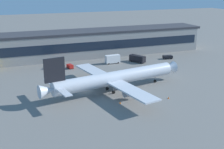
{
  "coord_description": "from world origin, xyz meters",
  "views": [
    {
      "loc": [
        -27.1,
        -97.03,
        37.29
      ],
      "look_at": [
        10.67,
        0.59,
        5.0
      ],
      "focal_mm": 47.26,
      "sensor_mm": 36.0,
      "label": 1
    }
  ],
  "objects_px": {
    "pushback_tractor": "(168,57)",
    "traffic_cone_2": "(136,98)",
    "traffic_cone_0": "(168,98)",
    "traffic_cone_1": "(120,102)",
    "baggage_tug": "(70,66)",
    "airliner": "(114,78)",
    "crew_van": "(55,65)",
    "fuel_truck": "(138,58)",
    "catering_truck": "(112,59)"
  },
  "relations": [
    {
      "from": "crew_van",
      "to": "airliner",
      "type": "bearing_deg",
      "value": -70.19
    },
    {
      "from": "crew_van",
      "to": "catering_truck",
      "type": "bearing_deg",
      "value": -4.94
    },
    {
      "from": "airliner",
      "to": "crew_van",
      "type": "distance_m",
      "value": 41.4
    },
    {
      "from": "traffic_cone_0",
      "to": "crew_van",
      "type": "bearing_deg",
      "value": 118.6
    },
    {
      "from": "fuel_truck",
      "to": "pushback_tractor",
      "type": "distance_m",
      "value": 17.63
    },
    {
      "from": "fuel_truck",
      "to": "traffic_cone_1",
      "type": "xyz_separation_m",
      "value": [
        -28.47,
        -45.62,
        -1.51
      ]
    },
    {
      "from": "traffic_cone_0",
      "to": "traffic_cone_2",
      "type": "xyz_separation_m",
      "value": [
        -10.3,
        3.91,
        0.0
      ]
    },
    {
      "from": "airliner",
      "to": "traffic_cone_2",
      "type": "xyz_separation_m",
      "value": [
        4.29,
        -9.68,
        -4.55
      ]
    },
    {
      "from": "catering_truck",
      "to": "fuel_truck",
      "type": "distance_m",
      "value": 12.85
    },
    {
      "from": "traffic_cone_1",
      "to": "traffic_cone_0",
      "type": "bearing_deg",
      "value": -7.08
    },
    {
      "from": "pushback_tractor",
      "to": "traffic_cone_2",
      "type": "relative_size",
      "value": 7.43
    },
    {
      "from": "fuel_truck",
      "to": "traffic_cone_0",
      "type": "distance_m",
      "value": 49.13
    },
    {
      "from": "airliner",
      "to": "traffic_cone_0",
      "type": "xyz_separation_m",
      "value": [
        14.59,
        -13.59,
        -4.56
      ]
    },
    {
      "from": "traffic_cone_2",
      "to": "pushback_tractor",
      "type": "bearing_deg",
      "value": 48.33
    },
    {
      "from": "catering_truck",
      "to": "baggage_tug",
      "type": "height_order",
      "value": "catering_truck"
    },
    {
      "from": "pushback_tractor",
      "to": "traffic_cone_0",
      "type": "xyz_separation_m",
      "value": [
        -29.17,
        -48.27,
        -0.71
      ]
    },
    {
      "from": "traffic_cone_1",
      "to": "traffic_cone_2",
      "type": "xyz_separation_m",
      "value": [
        6.6,
        1.81,
        -0.03
      ]
    },
    {
      "from": "catering_truck",
      "to": "pushback_tractor",
      "type": "distance_m",
      "value": 30.32
    },
    {
      "from": "traffic_cone_0",
      "to": "fuel_truck",
      "type": "bearing_deg",
      "value": 76.37
    },
    {
      "from": "catering_truck",
      "to": "pushback_tractor",
      "type": "bearing_deg",
      "value": -3.33
    },
    {
      "from": "airliner",
      "to": "traffic_cone_0",
      "type": "height_order",
      "value": "airliner"
    },
    {
      "from": "baggage_tug",
      "to": "traffic_cone_0",
      "type": "distance_m",
      "value": 53.54
    },
    {
      "from": "airliner",
      "to": "fuel_truck",
      "type": "height_order",
      "value": "airliner"
    },
    {
      "from": "fuel_truck",
      "to": "traffic_cone_2",
      "type": "height_order",
      "value": "fuel_truck"
    },
    {
      "from": "pushback_tractor",
      "to": "traffic_cone_0",
      "type": "distance_m",
      "value": 56.4
    },
    {
      "from": "catering_truck",
      "to": "fuel_truck",
      "type": "height_order",
      "value": "catering_truck"
    },
    {
      "from": "pushback_tractor",
      "to": "traffic_cone_0",
      "type": "bearing_deg",
      "value": -121.15
    },
    {
      "from": "crew_van",
      "to": "traffic_cone_1",
      "type": "xyz_separation_m",
      "value": [
        11.67,
        -50.31,
        -1.09
      ]
    },
    {
      "from": "traffic_cone_0",
      "to": "traffic_cone_1",
      "type": "relative_size",
      "value": 0.91
    },
    {
      "from": "catering_truck",
      "to": "pushback_tractor",
      "type": "relative_size",
      "value": 1.44
    },
    {
      "from": "airliner",
      "to": "crew_van",
      "type": "xyz_separation_m",
      "value": [
        -13.98,
        38.81,
        -3.44
      ]
    },
    {
      "from": "catering_truck",
      "to": "traffic_cone_0",
      "type": "xyz_separation_m",
      "value": [
        1.07,
        -50.03,
        -1.95
      ]
    },
    {
      "from": "crew_van",
      "to": "catering_truck",
      "type": "height_order",
      "value": "catering_truck"
    },
    {
      "from": "baggage_tug",
      "to": "traffic_cone_0",
      "type": "height_order",
      "value": "baggage_tug"
    },
    {
      "from": "fuel_truck",
      "to": "baggage_tug",
      "type": "bearing_deg",
      "value": 178.48
    },
    {
      "from": "traffic_cone_0",
      "to": "catering_truck",
      "type": "bearing_deg",
      "value": 91.23
    },
    {
      "from": "traffic_cone_0",
      "to": "traffic_cone_2",
      "type": "relative_size",
      "value": 0.99
    },
    {
      "from": "catering_truck",
      "to": "pushback_tractor",
      "type": "height_order",
      "value": "catering_truck"
    },
    {
      "from": "fuel_truck",
      "to": "traffic_cone_1",
      "type": "distance_m",
      "value": 53.8
    },
    {
      "from": "baggage_tug",
      "to": "traffic_cone_2",
      "type": "xyz_separation_m",
      "value": [
        12.09,
        -44.72,
        -0.74
      ]
    },
    {
      "from": "pushback_tractor",
      "to": "traffic_cone_1",
      "type": "distance_m",
      "value": 65.23
    },
    {
      "from": "fuel_truck",
      "to": "traffic_cone_1",
      "type": "bearing_deg",
      "value": -121.97
    },
    {
      "from": "traffic_cone_0",
      "to": "traffic_cone_2",
      "type": "bearing_deg",
      "value": 159.22
    },
    {
      "from": "airliner",
      "to": "pushback_tractor",
      "type": "distance_m",
      "value": 55.97
    },
    {
      "from": "baggage_tug",
      "to": "traffic_cone_1",
      "type": "bearing_deg",
      "value": -83.27
    },
    {
      "from": "crew_van",
      "to": "fuel_truck",
      "type": "xyz_separation_m",
      "value": [
        40.14,
        -4.68,
        0.42
      ]
    },
    {
      "from": "crew_van",
      "to": "traffic_cone_1",
      "type": "height_order",
      "value": "crew_van"
    },
    {
      "from": "catering_truck",
      "to": "baggage_tug",
      "type": "distance_m",
      "value": 21.4
    },
    {
      "from": "airliner",
      "to": "catering_truck",
      "type": "xyz_separation_m",
      "value": [
        13.52,
        36.44,
        -2.6
      ]
    },
    {
      "from": "crew_van",
      "to": "traffic_cone_0",
      "type": "xyz_separation_m",
      "value": [
        28.57,
        -52.41,
        -1.12
      ]
    }
  ]
}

